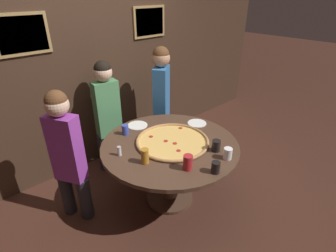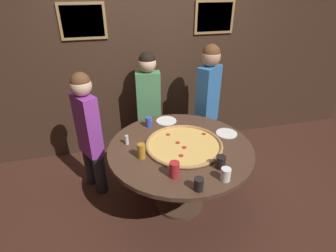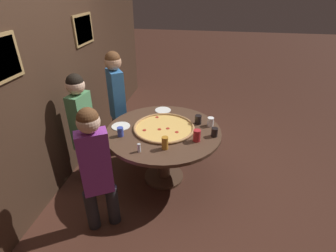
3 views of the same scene
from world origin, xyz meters
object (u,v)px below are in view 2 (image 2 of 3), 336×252
Objects in this scene: drink_cup_far_right at (221,162)px; white_plate_right_side at (166,121)px; white_plate_near_front at (226,133)px; diner_centre_back at (208,98)px; drink_cup_far_left at (226,174)px; drink_cup_front_edge at (141,151)px; giant_pizza at (184,145)px; diner_side_left at (149,101)px; dining_table at (180,159)px; drink_cup_centre_back at (174,170)px; diner_side_right at (88,128)px; drink_cup_beside_pizza at (149,122)px; condiment_shaker at (127,140)px; drink_cup_near_right at (199,184)px.

white_plate_right_side is (-0.24, 0.94, -0.05)m from drink_cup_far_right.
diner_centre_back is (0.06, 0.69, 0.12)m from white_plate_near_front.
drink_cup_front_edge is (-0.60, 0.47, 0.02)m from drink_cup_far_left.
diner_side_left reaches higher than giant_pizza.
drink_cup_far_right is 0.60m from white_plate_near_front.
drink_cup_front_edge reaches higher than dining_table.
diner_side_right is at bearing 127.13° from drink_cup_centre_back.
drink_cup_far_right is (0.03, 0.16, 0.00)m from drink_cup_far_left.
diner_side_right is (-1.08, 1.05, -0.00)m from drink_cup_far_left.
diner_side_right reaches higher than white_plate_near_front.
diner_side_left is (0.27, 1.08, 0.00)m from drink_cup_front_edge.
drink_cup_far_left is at bearing -99.51° from drink_cup_far_right.
diner_centre_back reaches higher than white_plate_right_side.
diner_centre_back is (0.82, 0.33, 0.07)m from drink_cup_beside_pizza.
drink_cup_centre_back is (-0.21, -0.42, 0.06)m from giant_pizza.
diner_side_left is at bearing 88.01° from drink_cup_centre_back.
giant_pizza is at bearing 106.75° from diner_side_left.
dining_table is 14.51× the size of condiment_shaker.
white_plate_right_side is at bearing 90.71° from dining_table.
condiment_shaker is 1.27m from diner_centre_back.
giant_pizza is 0.44m from drink_cup_front_edge.
dining_table is at bearing 67.08° from drink_cup_centre_back.
drink_cup_near_right is at bearing -93.52° from dining_table.
diner_centre_back reaches higher than drink_cup_far_right.
white_plate_right_side is at bearing 141.72° from white_plate_near_front.
white_plate_near_front is at bearing 48.81° from diner_centre_back.
condiment_shaker is (-0.71, 0.73, -0.01)m from drink_cup_far_left.
drink_cup_far_left is 0.75m from white_plate_near_front.
drink_cup_front_edge is 0.96m from white_plate_near_front.
drink_cup_near_right is at bearing -167.64° from drink_cup_far_left.
drink_cup_centre_back reaches higher than white_plate_right_side.
drink_cup_beside_pizza is 0.41m from condiment_shaker.
giant_pizza is 0.50× the size of diner_centre_back.
white_plate_right_side is at bearing 18.84° from drink_cup_beside_pizza.
dining_table is 0.57m from white_plate_near_front.
drink_cup_far_left is 0.99× the size of drink_cup_beside_pizza.
drink_cup_far_left is at bearing -37.67° from drink_cup_front_edge.
diner_side_left is at bearing 105.12° from white_plate_right_side.
drink_cup_beside_pizza is (-0.26, 0.47, 0.04)m from giant_pizza.
drink_cup_far_right is (0.46, -0.87, 0.00)m from drink_cup_beside_pizza.
drink_cup_beside_pizza is 0.50× the size of white_plate_near_front.
drink_cup_front_edge is at bearing -121.40° from white_plate_right_side.
drink_cup_far_left reaches higher than white_plate_near_front.
white_plate_near_front is 1.46m from diner_side_right.
drink_cup_front_edge reaches higher than giant_pizza.
white_plate_near_front reaches higher than dining_table.
diner_centre_back is at bearing 23.33° from white_plate_right_side.
diner_centre_back reaches higher than diner_side_right.
diner_centre_back reaches higher than drink_cup_beside_pizza.
drink_cup_front_edge is at bearing -167.71° from white_plate_near_front.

